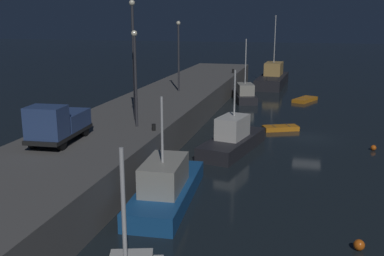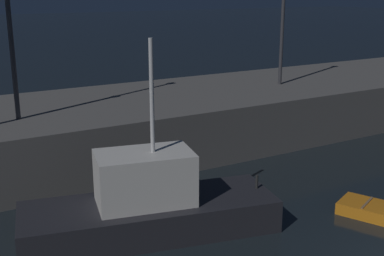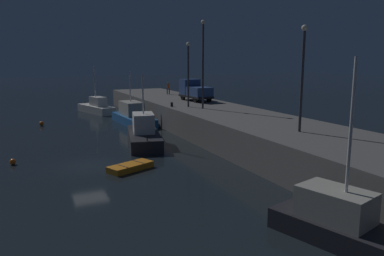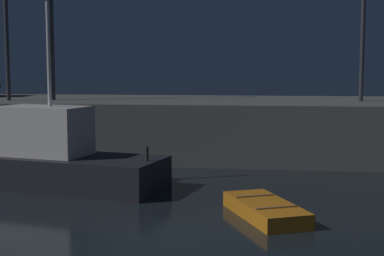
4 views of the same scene
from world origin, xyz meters
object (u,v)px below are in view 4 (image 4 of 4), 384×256
object	(u,v)px
fishing_boat_white	(47,159)
rowboat_white_mid	(265,210)
lamp_post_west	(6,13)
lamp_post_central	(364,5)

from	to	relation	value
fishing_boat_white	rowboat_white_mid	xyz separation A→B (m)	(7.79, -3.39, -0.75)
lamp_post_west	lamp_post_central	xyz separation A→B (m)	(16.62, 1.50, 0.27)
fishing_boat_white	lamp_post_central	distance (m)	15.83
fishing_boat_white	lamp_post_west	bearing A→B (deg)	124.13
rowboat_white_mid	lamp_post_central	size ratio (longest dim) A/B	0.48
rowboat_white_mid	fishing_boat_white	bearing A→B (deg)	156.47
lamp_post_west	rowboat_white_mid	bearing A→B (deg)	-39.06
lamp_post_west	lamp_post_central	world-z (taller)	lamp_post_central
rowboat_white_mid	lamp_post_west	distance (m)	17.05
fishing_boat_white	rowboat_white_mid	distance (m)	8.53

